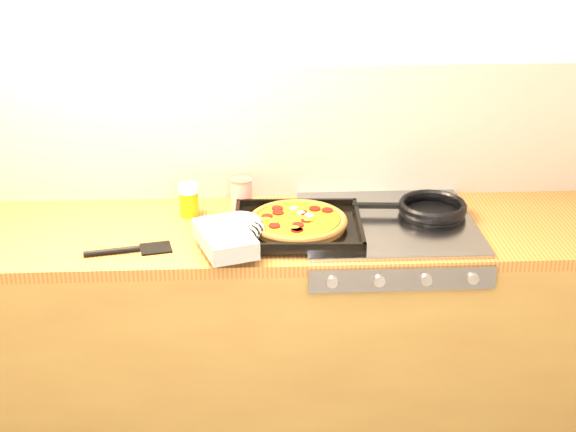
{
  "coord_description": "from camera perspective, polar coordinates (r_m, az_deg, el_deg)",
  "views": [
    {
      "loc": [
        -0.03,
        -1.43,
        2.06
      ],
      "look_at": [
        0.1,
        1.08,
        0.95
      ],
      "focal_mm": 50.0,
      "sensor_mm": 36.0,
      "label": 1
    }
  ],
  "objects": [
    {
      "name": "room_shell",
      "position": [
        2.96,
        -2.24,
        5.91
      ],
      "size": [
        3.2,
        3.2,
        3.2
      ],
      "color": "white",
      "rests_on": "ground"
    },
    {
      "name": "counter_run",
      "position": [
        3.0,
        -1.94,
        -8.64
      ],
      "size": [
        3.2,
        0.62,
        0.9
      ],
      "color": "olive",
      "rests_on": "ground"
    },
    {
      "name": "stovetop",
      "position": [
        2.82,
        7.09,
        -0.53
      ],
      "size": [
        0.6,
        0.56,
        0.02
      ],
      "primitive_type": "cube",
      "color": "#929397",
      "rests_on": "counter_run"
    },
    {
      "name": "pizza_on_tray",
      "position": [
        2.69,
        -0.72,
        -0.71
      ],
      "size": [
        0.58,
        0.49,
        0.07
      ],
      "color": "black",
      "rests_on": "stovetop"
    },
    {
      "name": "frying_pan",
      "position": [
        2.89,
        10.12,
        0.54
      ],
      "size": [
        0.41,
        0.26,
        0.04
      ],
      "color": "black",
      "rests_on": "stovetop"
    },
    {
      "name": "tomato_can",
      "position": [
        2.92,
        -3.33,
        1.6
      ],
      "size": [
        0.1,
        0.1,
        0.12
      ],
      "color": "#A40D14",
      "rests_on": "counter_run"
    },
    {
      "name": "juice_glass",
      "position": [
        2.88,
        -7.07,
        1.17
      ],
      "size": [
        0.09,
        0.09,
        0.12
      ],
      "color": "orange",
      "rests_on": "counter_run"
    },
    {
      "name": "wooden_spoon",
      "position": [
        2.94,
        2.38,
        0.74
      ],
      "size": [
        0.3,
        0.04,
        0.02
      ],
      "color": "#B8804E",
      "rests_on": "counter_run"
    },
    {
      "name": "black_spatula",
      "position": [
        2.66,
        -11.16,
        -2.38
      ],
      "size": [
        0.29,
        0.11,
        0.02
      ],
      "color": "black",
      "rests_on": "counter_run"
    }
  ]
}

